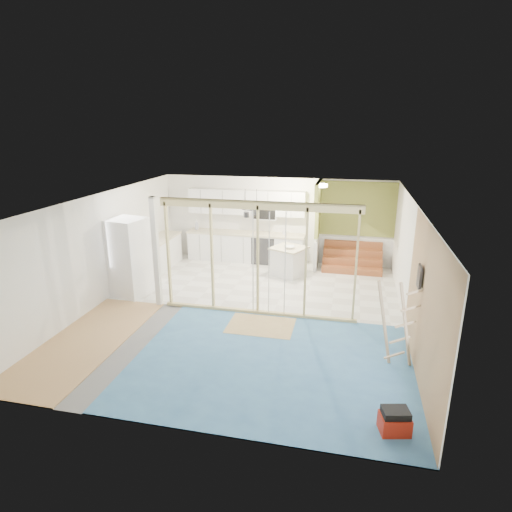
% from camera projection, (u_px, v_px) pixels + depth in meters
% --- Properties ---
extents(room, '(7.01, 8.01, 2.61)m').
position_uv_depth(room, '(244.00, 259.00, 9.40)').
color(room, slate).
rests_on(room, ground).
extents(floor_overlays, '(7.00, 8.00, 0.03)m').
position_uv_depth(floor_overlays, '(249.00, 311.00, 9.82)').
color(floor_overlays, silver).
rests_on(floor_overlays, room).
extents(stud_frame, '(4.66, 0.14, 2.60)m').
position_uv_depth(stud_frame, '(234.00, 245.00, 9.36)').
color(stud_frame, '#CFC37F').
rests_on(stud_frame, room).
extents(base_cabinets, '(4.45, 2.24, 0.93)m').
position_uv_depth(base_cabinets, '(221.00, 249.00, 13.11)').
color(base_cabinets, white).
rests_on(base_cabinets, room).
extents(upper_cabinets, '(3.60, 0.41, 0.85)m').
position_uv_depth(upper_cabinets, '(248.00, 203.00, 12.97)').
color(upper_cabinets, white).
rests_on(upper_cabinets, room).
extents(green_partition, '(2.25, 1.51, 2.60)m').
position_uv_depth(green_partition, '(343.00, 238.00, 12.48)').
color(green_partition, olive).
rests_on(green_partition, room).
extents(pot_rack, '(0.52, 0.52, 0.72)m').
position_uv_depth(pot_rack, '(251.00, 210.00, 11.01)').
color(pot_rack, black).
rests_on(pot_rack, room).
extents(sheathing_panel, '(0.02, 4.00, 2.60)m').
position_uv_depth(sheathing_panel, '(426.00, 310.00, 6.81)').
color(sheathing_panel, tan).
rests_on(sheathing_panel, room).
extents(electrical_panel, '(0.04, 0.30, 0.40)m').
position_uv_depth(electrical_panel, '(420.00, 277.00, 7.27)').
color(electrical_panel, '#333337').
rests_on(electrical_panel, room).
extents(ceiling_light, '(0.32, 0.32, 0.08)m').
position_uv_depth(ceiling_light, '(321.00, 185.00, 11.53)').
color(ceiling_light, '#FFEABF').
rests_on(ceiling_light, room).
extents(fridge, '(1.01, 0.97, 1.95)m').
position_uv_depth(fridge, '(129.00, 257.00, 10.55)').
color(fridge, white).
rests_on(fridge, room).
extents(island, '(1.13, 1.13, 0.84)m').
position_uv_depth(island, '(289.00, 262.00, 12.05)').
color(island, white).
rests_on(island, room).
extents(bowl, '(0.31, 0.31, 0.07)m').
position_uv_depth(bowl, '(290.00, 247.00, 11.81)').
color(bowl, white).
rests_on(bowl, island).
extents(soap_bottle_a, '(0.14, 0.14, 0.31)m').
position_uv_depth(soap_bottle_a, '(197.00, 225.00, 13.48)').
color(soap_bottle_a, '#A9ACBC').
rests_on(soap_bottle_a, base_cabinets).
extents(soap_bottle_b, '(0.11, 0.11, 0.18)m').
position_uv_depth(soap_bottle_b, '(284.00, 232.00, 12.86)').
color(soap_bottle_b, silver).
rests_on(soap_bottle_b, base_cabinets).
extents(toolbox, '(0.46, 0.39, 0.38)m').
position_uv_depth(toolbox, '(395.00, 422.00, 5.93)').
color(toolbox, '#A11E0E').
rests_on(toolbox, room).
extents(ladder, '(0.85, 0.19, 1.61)m').
position_uv_depth(ladder, '(398.00, 324.00, 7.38)').
color(ladder, tan).
rests_on(ladder, room).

